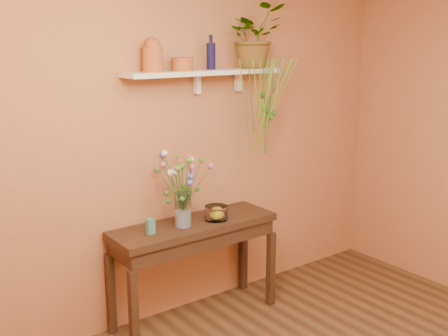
{
  "coord_description": "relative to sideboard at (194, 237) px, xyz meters",
  "views": [
    {
      "loc": [
        -2.3,
        -1.55,
        2.16
      ],
      "look_at": [
        0.0,
        1.55,
        1.25
      ],
      "focal_mm": 43.73,
      "sensor_mm": 36.0,
      "label": 1
    }
  ],
  "objects": [
    {
      "name": "glass_vase",
      "position": [
        -0.12,
        -0.03,
        0.23
      ],
      "size": [
        0.12,
        0.12,
        0.26
      ],
      "color": "white",
      "rests_on": "sideboard"
    },
    {
      "name": "glass_bowl",
      "position": [
        0.17,
        -0.05,
        0.17
      ],
      "size": [
        0.18,
        0.18,
        0.11
      ],
      "color": "white",
      "rests_on": "sideboard"
    },
    {
      "name": "room",
      "position": [
        0.12,
        -1.77,
        0.67
      ],
      "size": [
        4.04,
        4.04,
        2.7
      ],
      "color": "brown",
      "rests_on": "ground"
    },
    {
      "name": "plant_fronds",
      "position": [
        0.66,
        -0.07,
        0.99
      ],
      "size": [
        0.58,
        0.41,
        0.79
      ],
      "color": "#336824",
      "rests_on": "wall_shelf"
    },
    {
      "name": "spider_plant",
      "position": [
        0.64,
        0.08,
        1.5
      ],
      "size": [
        0.5,
        0.46,
        0.5
      ],
      "primitive_type": "imported",
      "rotation": [
        0.0,
        0.0,
        -0.17
      ],
      "color": "#336824",
      "rests_on": "wall_shelf"
    },
    {
      "name": "wall_shelf",
      "position": [
        0.18,
        0.11,
        1.23
      ],
      "size": [
        1.3,
        0.24,
        0.19
      ],
      "color": "white",
      "rests_on": "room"
    },
    {
      "name": "terracotta_jug",
      "position": [
        -0.26,
        0.1,
        1.37
      ],
      "size": [
        0.15,
        0.15,
        0.24
      ],
      "color": "#BF5B1F",
      "rests_on": "wall_shelf"
    },
    {
      "name": "sideboard",
      "position": [
        0.0,
        0.0,
        0.0
      ],
      "size": [
        1.32,
        0.42,
        0.8
      ],
      "color": "#3D271A",
      "rests_on": "ground"
    },
    {
      "name": "terracotta_pot",
      "position": [
        -0.02,
        0.1,
        1.3
      ],
      "size": [
        0.18,
        0.18,
        0.1
      ],
      "primitive_type": "cylinder",
      "rotation": [
        0.0,
        0.0,
        -0.16
      ],
      "color": "#BF5B1F",
      "rests_on": "wall_shelf"
    },
    {
      "name": "bouquet",
      "position": [
        -0.12,
        -0.02,
        0.52
      ],
      "size": [
        0.43,
        0.44,
        0.47
      ],
      "color": "#386B28",
      "rests_on": "glass_vase"
    },
    {
      "name": "lemon",
      "position": [
        0.17,
        -0.05,
        0.16
      ],
      "size": [
        0.08,
        0.08,
        0.08
      ],
      "primitive_type": "sphere",
      "color": "#FBF336",
      "rests_on": "glass_bowl"
    },
    {
      "name": "carton",
      "position": [
        -0.39,
        -0.03,
        0.17
      ],
      "size": [
        0.06,
        0.05,
        0.11
      ],
      "primitive_type": "cube",
      "rotation": [
        0.0,
        0.0,
        0.06
      ],
      "color": "teal",
      "rests_on": "sideboard"
    },
    {
      "name": "blue_bottle",
      "position": [
        0.25,
        0.12,
        1.36
      ],
      "size": [
        0.08,
        0.08,
        0.26
      ],
      "color": "#111138",
      "rests_on": "wall_shelf"
    }
  ]
}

